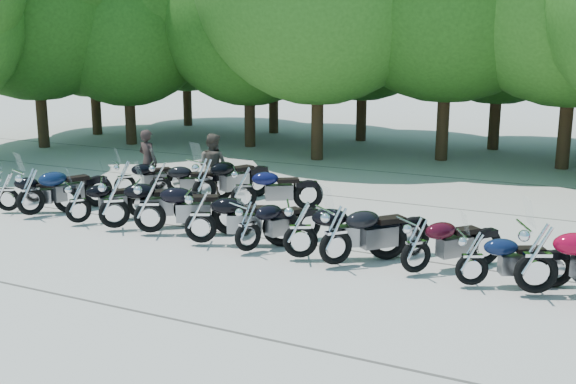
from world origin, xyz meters
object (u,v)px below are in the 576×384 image
at_px(motorcycle_15, 160,179).
at_px(rider_0, 148,161).
at_px(motorcycle_6, 248,225).
at_px(rider_1, 213,166).
at_px(motorcycle_5, 200,215).
at_px(motorcycle_17, 244,187).
at_px(motorcycle_11, 537,256).
at_px(motorcycle_9, 416,244).
at_px(motorcycle_0, 7,190).
at_px(motorcycle_14, 125,177).
at_px(motorcycle_10, 473,257).
at_px(motorcycle_4, 149,205).
at_px(motorcycle_7, 300,228).
at_px(motorcycle_1, 30,190).
at_px(motorcycle_2, 78,201).
at_px(motorcycle_16, 204,180).
at_px(motorcycle_8, 336,234).
at_px(motorcycle_3, 114,202).

relative_size(motorcycle_15, rider_0, 1.20).
bearing_deg(motorcycle_6, rider_1, -22.83).
relative_size(motorcycle_5, motorcycle_17, 1.03).
relative_size(motorcycle_11, motorcycle_15, 1.19).
xyz_separation_m(motorcycle_5, motorcycle_9, (4.57, 0.17, -0.05)).
height_order(motorcycle_0, motorcycle_5, motorcycle_5).
bearing_deg(motorcycle_14, motorcycle_10, -159.67).
xyz_separation_m(motorcycle_10, rider_0, (-9.79, 3.73, 0.33)).
distance_m(motorcycle_11, rider_0, 11.45).
bearing_deg(motorcycle_11, motorcycle_4, 64.18).
bearing_deg(motorcycle_9, motorcycle_15, 21.86).
bearing_deg(motorcycle_11, motorcycle_15, 48.89).
xyz_separation_m(motorcycle_15, rider_0, (-1.01, 0.80, 0.29)).
distance_m(motorcycle_7, motorcycle_14, 7.11).
relative_size(motorcycle_1, motorcycle_14, 1.15).
xyz_separation_m(motorcycle_1, motorcycle_2, (1.53, -0.01, -0.10)).
bearing_deg(rider_0, motorcycle_16, 173.13).
xyz_separation_m(motorcycle_4, motorcycle_16, (-0.36, 2.74, 0.02)).
bearing_deg(rider_0, motorcycle_10, 170.81).
xyz_separation_m(motorcycle_5, motorcycle_17, (-0.63, 2.93, -0.02)).
height_order(motorcycle_0, motorcycle_7, motorcycle_7).
height_order(motorcycle_14, rider_0, rider_0).
height_order(motorcycle_4, motorcycle_5, motorcycle_4).
relative_size(motorcycle_6, motorcycle_11, 0.83).
xyz_separation_m(motorcycle_0, motorcycle_8, (8.95, -0.27, 0.09)).
bearing_deg(motorcycle_0, motorcycle_4, -118.10).
relative_size(motorcycle_4, motorcycle_8, 1.03).
bearing_deg(motorcycle_10, motorcycle_16, 40.84).
distance_m(motorcycle_2, motorcycle_4, 2.04).
bearing_deg(motorcycle_4, motorcycle_3, 64.45).
distance_m(motorcycle_16, motorcycle_17, 1.17).
xyz_separation_m(motorcycle_9, rider_1, (-6.66, 3.64, 0.28)).
xyz_separation_m(motorcycle_14, rider_1, (2.17, 1.06, 0.31)).
height_order(motorcycle_3, motorcycle_16, motorcycle_16).
height_order(motorcycle_7, motorcycle_14, motorcycle_7).
bearing_deg(motorcycle_2, motorcycle_5, -146.75).
height_order(rider_0, rider_1, same).
distance_m(motorcycle_2, motorcycle_5, 3.48).
bearing_deg(motorcycle_16, motorcycle_14, 25.07).
relative_size(motorcycle_4, motorcycle_10, 1.22).
relative_size(motorcycle_3, motorcycle_6, 1.13).
height_order(motorcycle_1, motorcycle_14, motorcycle_1).
distance_m(motorcycle_4, motorcycle_5, 1.44).
relative_size(motorcycle_1, motorcycle_4, 0.98).
bearing_deg(motorcycle_9, motorcycle_3, 41.76).
relative_size(motorcycle_7, motorcycle_11, 0.92).
bearing_deg(rider_1, motorcycle_7, 139.28).
bearing_deg(motorcycle_8, motorcycle_2, 38.30).
distance_m(motorcycle_1, motorcycle_7, 7.30).
bearing_deg(motorcycle_0, motorcycle_2, -119.38).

